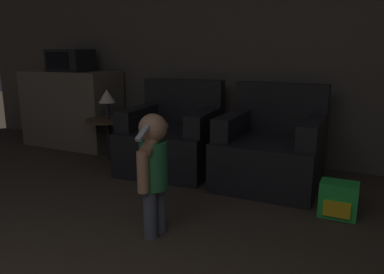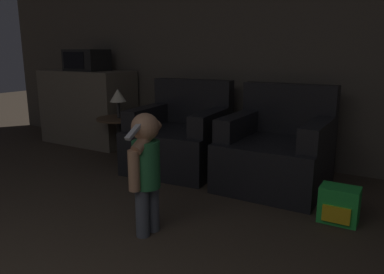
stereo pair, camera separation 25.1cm
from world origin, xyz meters
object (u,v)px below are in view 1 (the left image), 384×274
(microwave, at_px, (71,60))
(lamp, at_px, (107,97))
(armchair_left, at_px, (173,139))
(armchair_right, at_px, (271,150))
(person_toddler, at_px, (153,166))
(toy_backpack, at_px, (338,200))

(microwave, xyz_separation_m, lamp, (0.82, -0.37, -0.37))
(microwave, bearing_deg, lamp, -24.33)
(armchair_left, relative_size, armchair_right, 1.07)
(person_toddler, height_order, toy_backpack, person_toddler)
(lamp, bearing_deg, armchair_left, 3.96)
(armchair_left, height_order, lamp, armchair_left)
(armchair_left, xyz_separation_m, armchair_right, (1.01, 0.00, 0.00))
(armchair_right, relative_size, lamp, 2.79)
(armchair_left, relative_size, lamp, 2.98)
(toy_backpack, bearing_deg, lamp, 169.41)
(armchair_left, height_order, microwave, microwave)
(toy_backpack, bearing_deg, armchair_right, 141.13)
(microwave, distance_m, lamp, 0.97)
(armchair_right, bearing_deg, microwave, 172.99)
(toy_backpack, height_order, lamp, lamp)
(armchair_right, bearing_deg, armchair_left, 179.95)
(armchair_left, distance_m, lamp, 0.87)
(armchair_left, bearing_deg, toy_backpack, -22.25)
(armchair_right, height_order, person_toddler, armchair_right)
(armchair_left, relative_size, person_toddler, 1.17)
(lamp, bearing_deg, armchair_right, 1.72)
(person_toddler, relative_size, microwave, 1.63)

